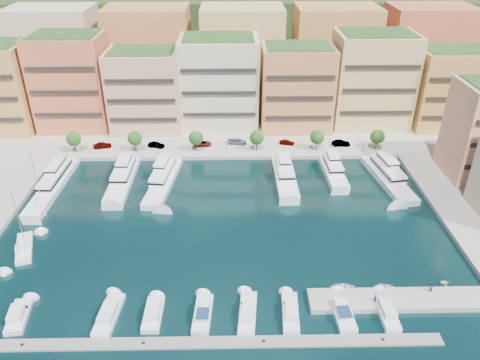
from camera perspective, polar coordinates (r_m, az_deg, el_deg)
The scene contains 55 objects.
ground at distance 96.77m, azimuth -1.79°, elevation -5.72°, with size 400.00×400.00×0.00m, color black.
north_quay at distance 151.58m, azimuth -1.58°, elevation 8.02°, with size 220.00×64.00×2.00m, color #9E998E.
hillside at distance 196.97m, azimuth -1.49°, elevation 13.20°, with size 240.00×40.00×58.00m, color #213315.
south_pontoon at distance 74.54m, azimuth -4.45°, elevation -19.25°, with size 72.00×2.20×0.35m, color gray.
finger_pier at distance 84.78m, azimuth 19.44°, elevation -13.86°, with size 32.00×5.00×2.00m, color #9E998E.
apartment_1 at distance 144.67m, azimuth -19.74°, elevation 11.24°, with size 20.00×16.50×26.80m.
apartment_2 at distance 138.24m, azimuth -11.42°, elevation 10.70°, with size 20.00×15.50×22.80m.
apartment_3 at distance 137.51m, azimuth -2.53°, elevation 11.81°, with size 22.00×16.50×25.80m.
apartment_4 at distance 137.12m, azimuth 6.87°, elevation 11.13°, with size 20.00×15.50×23.80m.
apartment_5 at distance 143.14m, azimuth 15.75°, elevation 11.68°, with size 22.00×16.50×26.80m.
apartment_6 at distance 149.68m, azimuth 24.07°, elevation 10.17°, with size 20.00×15.50×22.80m.
backblock_0 at distance 167.80m, azimuth -21.37°, elevation 13.96°, with size 26.00×18.00×30.00m, color beige.
backblock_1 at distance 160.19m, azimuth -10.92°, elevation 14.74°, with size 26.00×18.00×30.00m, color #DA8B51.
backblock_2 at distance 158.01m, azimuth 0.25°, elevation 15.05°, with size 26.00×18.00×30.00m, color #D9B572.
backblock_3 at distance 161.47m, azimuth 11.32°, elevation 14.82°, with size 26.00×18.00×30.00m, color #CC864A.
backblock_4 at distance 170.23m, azimuth 21.55°, elevation 14.14°, with size 26.00×18.00×30.00m, color #D75E47.
tree_0 at distance 130.31m, azimuth -19.62°, elevation 4.73°, with size 3.80×3.80×5.65m.
tree_1 at distance 126.12m, azimuth -12.69°, elevation 4.95°, with size 3.80×3.80×5.65m.
tree_2 at distance 123.87m, azimuth -5.40°, elevation 5.11°, with size 3.80×3.80×5.65m.
tree_3 at distance 123.67m, azimuth 2.04°, elevation 5.18°, with size 3.80×3.80×5.65m.
tree_4 at distance 125.52m, azimuth 9.39°, elevation 5.17°, with size 3.80×3.80×5.65m.
tree_5 at distance 129.34m, azimuth 16.40°, elevation 5.08°, with size 3.80×3.80×5.65m.
lamppost_0 at distance 127.47m, azimuth -18.13°, elevation 3.98°, with size 0.30×0.30×4.20m.
lamppost_1 at distance 123.37m, azimuth -10.09°, elevation 4.18°, with size 0.30×0.30×4.20m.
lamppost_2 at distance 121.81m, azimuth -1.68°, elevation 4.31°, with size 0.30×0.30×4.20m.
lamppost_3 at distance 122.91m, azimuth 6.76°, elevation 4.35°, with size 0.30×0.30×4.20m.
lamppost_4 at distance 126.58m, azimuth 14.89°, elevation 4.30°, with size 0.30×0.30×4.20m.
yacht_0 at distance 118.05m, azimuth -21.75°, elevation -0.28°, with size 5.06×26.60×7.30m.
yacht_1 at distance 115.39m, azimuth -14.08°, elevation 0.29°, with size 4.93×21.43×7.30m.
yacht_2 at distance 112.90m, azimuth -9.28°, elevation 0.22°, with size 7.25×23.39×7.30m.
yacht_4 at distance 113.55m, azimuth 5.46°, elevation 0.61°, with size 4.92×20.21×7.30m.
yacht_5 at distance 117.18m, azimuth 11.28°, elevation 1.18°, with size 4.75×16.05×7.30m.
yacht_6 at distance 118.01m, azimuth 17.52°, elevation 0.52°, with size 8.00×22.82×7.30m.
cruiser_0 at distance 84.87m, azimuth -25.39°, elevation -14.80°, with size 3.65×7.49×2.55m.
cruiser_2 at distance 80.17m, azimuth -15.71°, elevation -15.60°, with size 3.66×9.28×2.55m.
cruiser_3 at distance 78.73m, azimuth -10.54°, elevation -15.84°, with size 2.88×7.26×2.55m.
cruiser_4 at distance 77.79m, azimuth -4.56°, elevation -15.97°, with size 3.22×8.28×2.66m.
cruiser_5 at distance 77.69m, azimuth 0.94°, elevation -15.96°, with size 3.45×9.33×2.55m.
cruiser_6 at distance 78.19m, azimuth 6.16°, elevation -15.80°, with size 3.07×8.73×2.55m.
cruiser_7 at distance 79.55m, azimuth 12.35°, elevation -15.46°, with size 3.29×8.56×2.66m.
cruiser_8 at distance 81.43m, azimuth 17.39°, elevation -15.06°, with size 2.64×8.41×2.55m.
sailboat_1 at distance 99.49m, azimuth -24.80°, elevation -7.59°, with size 5.75×10.11×13.20m.
sailboat_2 at distance 111.97m, azimuth -23.07°, elevation -2.81°, with size 4.60×8.77×13.20m.
tender_3 at distance 90.39m, azimuth 23.64°, elevation -11.32°, with size 1.48×1.72×0.91m, color beige.
tender_1 at distance 85.72m, azimuth 16.45°, elevation -12.36°, with size 1.20×1.39×0.73m, color beige.
tender_0 at distance 83.93m, azimuth 12.48°, elevation -12.71°, with size 3.04×4.26×0.88m, color silver.
tender_2 at distance 85.95m, azimuth 17.57°, elevation -12.44°, with size 2.49×3.48×0.72m, color silver.
car_0 at distance 131.66m, azimuth -16.44°, elevation 4.11°, with size 1.93×4.80×1.64m, color gray.
car_1 at distance 128.51m, azimuth -10.17°, elevation 4.22°, with size 1.54×4.43×1.46m, color gray.
car_2 at distance 127.93m, azimuth -4.60°, elevation 4.47°, with size 2.31×5.01×1.39m, color gray.
car_3 at distance 128.59m, azimuth -0.36°, elevation 4.74°, with size 2.10×5.16×1.50m, color gray.
car_4 at distance 128.88m, azimuth 5.73°, elevation 4.62°, with size 1.65×4.10×1.40m, color gray.
car_5 at distance 130.27m, azimuth 12.20°, elevation 4.40°, with size 1.70×4.88×1.61m, color gray.
person_0 at distance 81.42m, azimuth 16.18°, elevation -13.65°, with size 0.56×0.37×1.53m, color #25284A.
person_1 at distance 86.12m, azimuth 22.22°, elevation -11.96°, with size 0.92×0.72×1.90m, color #4C3D2E.
Camera 1 is at (1.57, -78.78, 56.18)m, focal length 35.00 mm.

